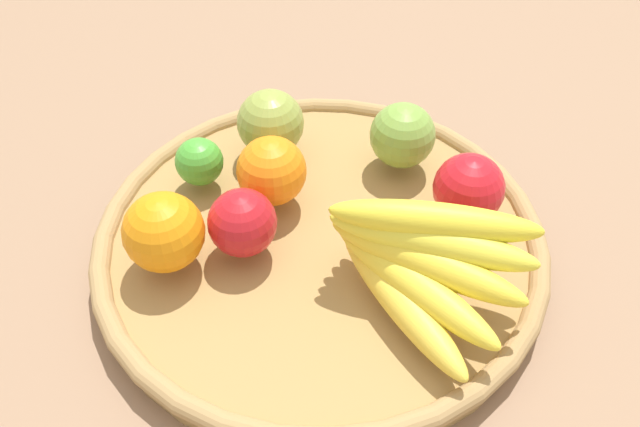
{
  "coord_description": "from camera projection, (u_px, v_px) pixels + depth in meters",
  "views": [
    {
      "loc": [
        0.43,
        0.07,
        0.5
      ],
      "look_at": [
        0.0,
        0.0,
        0.06
      ],
      "focal_mm": 36.23,
      "sensor_mm": 36.0,
      "label": 1
    }
  ],
  "objects": [
    {
      "name": "ground_plane",
      "position": [
        320.0,
        252.0,
        0.66
      ],
      "size": [
        2.4,
        2.4,
        0.0
      ],
      "primitive_type": "plane",
      "color": "#8D6D52",
      "rests_on": "ground"
    },
    {
      "name": "basket",
      "position": [
        320.0,
        240.0,
        0.65
      ],
      "size": [
        0.45,
        0.45,
        0.04
      ],
      "color": "#A17C46",
      "rests_on": "ground_plane"
    },
    {
      "name": "banana_bunch",
      "position": [
        421.0,
        261.0,
        0.55
      ],
      "size": [
        0.16,
        0.18,
        0.09
      ],
      "color": "yellow",
      "rests_on": "basket"
    },
    {
      "name": "apple_0",
      "position": [
        469.0,
        188.0,
        0.63
      ],
      "size": [
        0.09,
        0.09,
        0.07
      ],
      "primitive_type": "sphere",
      "rotation": [
        0.0,
        0.0,
        4.44
      ],
      "color": "red",
      "rests_on": "basket"
    },
    {
      "name": "apple_1",
      "position": [
        402.0,
        135.0,
        0.68
      ],
      "size": [
        0.1,
        0.1,
        0.07
      ],
      "primitive_type": "sphere",
      "rotation": [
        0.0,
        0.0,
        0.79
      ],
      "color": "#7AA742",
      "rests_on": "basket"
    },
    {
      "name": "lime_0",
      "position": [
        199.0,
        162.0,
        0.67
      ],
      "size": [
        0.07,
        0.07,
        0.05
      ],
      "primitive_type": "sphere",
      "rotation": [
        0.0,
        0.0,
        0.89
      ],
      "color": "green",
      "rests_on": "basket"
    },
    {
      "name": "apple_3",
      "position": [
        271.0,
        123.0,
        0.7
      ],
      "size": [
        0.08,
        0.08,
        0.07
      ],
      "primitive_type": "sphere",
      "rotation": [
        0.0,
        0.0,
        1.5
      ],
      "color": "#8EA043",
      "rests_on": "basket"
    },
    {
      "name": "apple_2",
      "position": [
        242.0,
        223.0,
        0.6
      ],
      "size": [
        0.09,
        0.09,
        0.07
      ],
      "primitive_type": "sphere",
      "rotation": [
        0.0,
        0.0,
        5.51
      ],
      "color": "red",
      "rests_on": "basket"
    },
    {
      "name": "orange_1",
      "position": [
        164.0,
        232.0,
        0.58
      ],
      "size": [
        0.09,
        0.09,
        0.07
      ],
      "primitive_type": "sphere",
      "rotation": [
        0.0,
        0.0,
        2.96
      ],
      "color": "orange",
      "rests_on": "basket"
    },
    {
      "name": "orange_0",
      "position": [
        272.0,
        171.0,
        0.64
      ],
      "size": [
        0.1,
        0.1,
        0.07
      ],
      "primitive_type": "sphere",
      "rotation": [
        0.0,
        0.0,
        0.55
      ],
      "color": "orange",
      "rests_on": "basket"
    }
  ]
}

